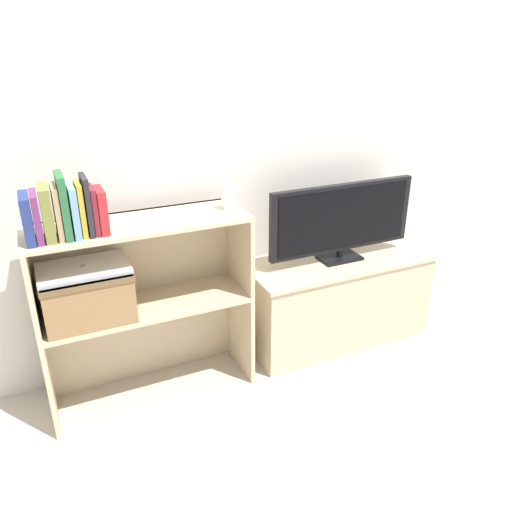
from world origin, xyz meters
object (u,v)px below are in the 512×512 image
object	(u,v)px
book_navy	(27,219)
baby_monitor	(228,197)
tv	(342,219)
book_crimson	(101,210)
storage_basket_left	(87,292)
book_tan	(57,212)
tv_stand	(336,299)
book_forest	(64,206)
book_olive	(47,213)
book_maroon	(93,210)
book_skyblue	(74,211)
book_mustard	(81,209)
book_plum	(36,217)
book_charcoal	(87,205)
laptop	(83,268)

from	to	relation	value
book_navy	baby_monitor	world-z (taller)	book_navy
tv	book_crimson	size ratio (longest dim) A/B	4.78
storage_basket_left	book_tan	bearing A→B (deg)	-147.11
tv	book_tan	xyz separation A→B (m)	(-1.35, -0.09, 0.26)
tv_stand	book_forest	size ratio (longest dim) A/B	4.16
storage_basket_left	book_olive	bearing A→B (deg)	-157.58
book_maroon	storage_basket_left	world-z (taller)	book_maroon
book_skyblue	book_mustard	world-z (taller)	book_mustard
book_mustard	book_crimson	distance (m)	0.08
storage_basket_left	tv_stand	bearing A→B (deg)	2.17
book_maroon	book_crimson	bearing A→B (deg)	0.00
tv	book_navy	size ratio (longest dim) A/B	4.56
tv	book_maroon	xyz separation A→B (m)	(-1.22, -0.09, 0.25)
book_plum	storage_basket_left	size ratio (longest dim) A/B	0.51
tv	baby_monitor	size ratio (longest dim) A/B	6.12
book_navy	storage_basket_left	bearing A→B (deg)	13.73
tv	storage_basket_left	world-z (taller)	tv
book_navy	book_tan	size ratio (longest dim) A/B	0.89
book_charcoal	tv_stand	bearing A→B (deg)	4.16
book_olive	book_charcoal	world-z (taller)	book_charcoal
tv	book_navy	distance (m)	1.48
book_skyblue	book_plum	bearing A→B (deg)	-180.00
book_mustard	book_maroon	world-z (taller)	book_mustard
book_navy	storage_basket_left	size ratio (longest dim) A/B	0.50
tv	book_skyblue	xyz separation A→B (m)	(-1.29, -0.09, 0.25)
tv_stand	book_plum	distance (m)	1.59
book_tan	book_crimson	distance (m)	0.16
tv_stand	book_tan	world-z (taller)	book_tan
book_skyblue	baby_monitor	xyz separation A→B (m)	(0.65, 0.06, -0.05)
book_skyblue	baby_monitor	size ratio (longest dim) A/B	1.46
book_forest	book_maroon	xyz separation A→B (m)	(0.10, -0.00, -0.03)
book_plum	book_charcoal	distance (m)	0.18
book_charcoal	book_crimson	size ratio (longest dim) A/B	1.32
tv_stand	book_charcoal	xyz separation A→B (m)	(-1.24, -0.09, 0.73)
book_crimson	baby_monitor	world-z (taller)	book_crimson
book_forest	book_mustard	bearing A→B (deg)	0.00
book_plum	book_forest	distance (m)	0.10
book_skyblue	book_maroon	xyz separation A→B (m)	(0.07, -0.00, -0.01)
baby_monitor	book_mustard	bearing A→B (deg)	-174.83
book_maroon	book_plum	bearing A→B (deg)	180.00
book_olive	book_maroon	bearing A→B (deg)	-0.00
storage_basket_left	book_forest	bearing A→B (deg)	-132.53
tv	laptop	bearing A→B (deg)	-177.90
book_forest	storage_basket_left	xyz separation A→B (m)	(0.04, 0.04, -0.39)
book_plum	book_maroon	xyz separation A→B (m)	(0.20, 0.00, -0.00)
book_forest	baby_monitor	bearing A→B (deg)	4.73
book_maroon	laptop	distance (m)	0.26
book_navy	book_skyblue	distance (m)	0.16
book_charcoal	book_plum	bearing A→B (deg)	-180.00
tv_stand	book_plum	bearing A→B (deg)	-176.37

